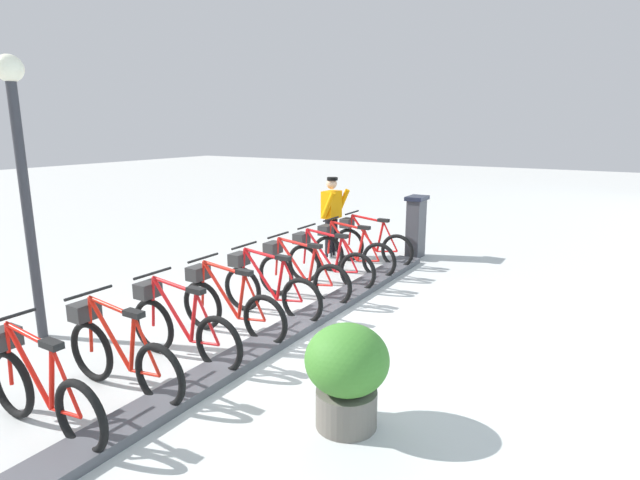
{
  "coord_description": "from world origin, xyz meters",
  "views": [
    {
      "loc": [
        -3.62,
        5.32,
        2.68
      ],
      "look_at": [
        0.5,
        -1.47,
        0.9
      ],
      "focal_mm": 28.62,
      "sensor_mm": 36.0,
      "label": 1
    }
  ],
  "objects_px": {
    "bike_docked_1": "(349,252)",
    "bike_docked_4": "(267,288)",
    "bike_docked_7": "(118,353)",
    "worker_near_rack": "(332,214)",
    "planter_bush": "(347,371)",
    "bike_docked_3": "(299,274)",
    "payment_kiosk": "(416,226)",
    "bike_docked_2": "(326,262)",
    "bike_docked_0": "(369,243)",
    "bike_docked_6": "(180,326)",
    "lamp_post": "(20,156)",
    "bike_docked_8": "(38,388)",
    "bike_docked_5": "(228,305)"
  },
  "relations": [
    {
      "from": "payment_kiosk",
      "to": "bike_docked_5",
      "type": "height_order",
      "value": "payment_kiosk"
    },
    {
      "from": "payment_kiosk",
      "to": "bike_docked_2",
      "type": "xyz_separation_m",
      "value": [
        0.57,
        2.68,
        -0.24
      ]
    },
    {
      "from": "bike_docked_8",
      "to": "lamp_post",
      "type": "bearing_deg",
      "value": -30.68
    },
    {
      "from": "bike_docked_4",
      "to": "bike_docked_7",
      "type": "height_order",
      "value": "same"
    },
    {
      "from": "bike_docked_5",
      "to": "bike_docked_0",
      "type": "bearing_deg",
      "value": -90.0
    },
    {
      "from": "bike_docked_7",
      "to": "bike_docked_8",
      "type": "relative_size",
      "value": 1.0
    },
    {
      "from": "bike_docked_1",
      "to": "lamp_post",
      "type": "xyz_separation_m",
      "value": [
        2.06,
        4.6,
        1.9
      ]
    },
    {
      "from": "bike_docked_1",
      "to": "bike_docked_4",
      "type": "height_order",
      "value": "same"
    },
    {
      "from": "lamp_post",
      "to": "planter_bush",
      "type": "xyz_separation_m",
      "value": [
        -4.34,
        -0.27,
        -1.79
      ]
    },
    {
      "from": "bike_docked_2",
      "to": "bike_docked_7",
      "type": "xyz_separation_m",
      "value": [
        0.0,
        4.16,
        0.0
      ]
    },
    {
      "from": "worker_near_rack",
      "to": "bike_docked_1",
      "type": "bearing_deg",
      "value": 133.8
    },
    {
      "from": "bike_docked_1",
      "to": "bike_docked_8",
      "type": "relative_size",
      "value": 1.0
    },
    {
      "from": "payment_kiosk",
      "to": "bike_docked_3",
      "type": "xyz_separation_m",
      "value": [
        0.57,
        3.51,
        -0.24
      ]
    },
    {
      "from": "bike_docked_6",
      "to": "lamp_post",
      "type": "xyz_separation_m",
      "value": [
        2.06,
        0.44,
        1.9
      ]
    },
    {
      "from": "bike_docked_2",
      "to": "bike_docked_5",
      "type": "height_order",
      "value": "same"
    },
    {
      "from": "lamp_post",
      "to": "bike_docked_1",
      "type": "bearing_deg",
      "value": -114.15
    },
    {
      "from": "bike_docked_7",
      "to": "payment_kiosk",
      "type": "bearing_deg",
      "value": -94.78
    },
    {
      "from": "bike_docked_7",
      "to": "planter_bush",
      "type": "relative_size",
      "value": 1.77
    },
    {
      "from": "bike_docked_1",
      "to": "planter_bush",
      "type": "distance_m",
      "value": 4.89
    },
    {
      "from": "bike_docked_3",
      "to": "bike_docked_2",
      "type": "bearing_deg",
      "value": -90.0
    },
    {
      "from": "bike_docked_6",
      "to": "bike_docked_8",
      "type": "xyz_separation_m",
      "value": [
        0.0,
        1.66,
        0.0
      ]
    },
    {
      "from": "bike_docked_2",
      "to": "lamp_post",
      "type": "relative_size",
      "value": 0.49
    },
    {
      "from": "bike_docked_1",
      "to": "bike_docked_6",
      "type": "xyz_separation_m",
      "value": [
        0.0,
        4.16,
        0.0
      ]
    },
    {
      "from": "bike_docked_4",
      "to": "planter_bush",
      "type": "xyz_separation_m",
      "value": [
        -2.28,
        1.83,
        0.11
      ]
    },
    {
      "from": "bike_docked_1",
      "to": "planter_bush",
      "type": "bearing_deg",
      "value": 117.77
    },
    {
      "from": "bike_docked_3",
      "to": "bike_docked_5",
      "type": "bearing_deg",
      "value": 90.0
    },
    {
      "from": "bike_docked_1",
      "to": "bike_docked_6",
      "type": "relative_size",
      "value": 1.0
    },
    {
      "from": "bike_docked_2",
      "to": "bike_docked_3",
      "type": "xyz_separation_m",
      "value": [
        0.0,
        0.83,
        0.0
      ]
    },
    {
      "from": "bike_docked_1",
      "to": "lamp_post",
      "type": "distance_m",
      "value": 5.38
    },
    {
      "from": "bike_docked_7",
      "to": "worker_near_rack",
      "type": "xyz_separation_m",
      "value": [
        0.93,
        -5.96,
        0.48
      ]
    },
    {
      "from": "bike_docked_2",
      "to": "bike_docked_7",
      "type": "height_order",
      "value": "same"
    },
    {
      "from": "bike_docked_3",
      "to": "payment_kiosk",
      "type": "bearing_deg",
      "value": -99.25
    },
    {
      "from": "bike_docked_0",
      "to": "bike_docked_1",
      "type": "relative_size",
      "value": 1.0
    },
    {
      "from": "bike_docked_0",
      "to": "planter_bush",
      "type": "xyz_separation_m",
      "value": [
        -2.28,
        5.16,
        0.11
      ]
    },
    {
      "from": "bike_docked_2",
      "to": "bike_docked_6",
      "type": "xyz_separation_m",
      "value": [
        0.0,
        3.33,
        0.0
      ]
    },
    {
      "from": "bike_docked_1",
      "to": "bike_docked_4",
      "type": "relative_size",
      "value": 1.0
    },
    {
      "from": "bike_docked_3",
      "to": "planter_bush",
      "type": "height_order",
      "value": "bike_docked_3"
    },
    {
      "from": "bike_docked_2",
      "to": "bike_docked_8",
      "type": "height_order",
      "value": "same"
    },
    {
      "from": "bike_docked_1",
      "to": "bike_docked_7",
      "type": "bearing_deg",
      "value": 90.0
    },
    {
      "from": "payment_kiosk",
      "to": "planter_bush",
      "type": "relative_size",
      "value": 1.32
    },
    {
      "from": "bike_docked_3",
      "to": "planter_bush",
      "type": "bearing_deg",
      "value": 130.55
    },
    {
      "from": "bike_docked_2",
      "to": "worker_near_rack",
      "type": "relative_size",
      "value": 1.04
    },
    {
      "from": "bike_docked_8",
      "to": "bike_docked_1",
      "type": "bearing_deg",
      "value": -90.0
    },
    {
      "from": "bike_docked_5",
      "to": "bike_docked_7",
      "type": "height_order",
      "value": "same"
    },
    {
      "from": "bike_docked_5",
      "to": "bike_docked_6",
      "type": "distance_m",
      "value": 0.83
    },
    {
      "from": "bike_docked_5",
      "to": "bike_docked_6",
      "type": "bearing_deg",
      "value": 90.0
    },
    {
      "from": "lamp_post",
      "to": "bike_docked_4",
      "type": "bearing_deg",
      "value": -134.42
    },
    {
      "from": "bike_docked_0",
      "to": "bike_docked_8",
      "type": "distance_m",
      "value": 6.65
    },
    {
      "from": "payment_kiosk",
      "to": "bike_docked_1",
      "type": "distance_m",
      "value": 1.95
    },
    {
      "from": "bike_docked_1",
      "to": "planter_bush",
      "type": "xyz_separation_m",
      "value": [
        -2.28,
        4.32,
        0.11
      ]
    }
  ]
}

